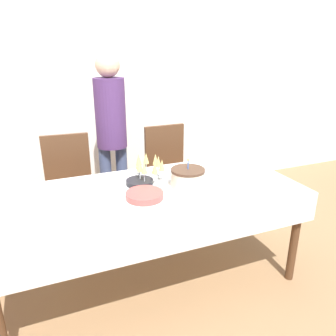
{
  "coord_description": "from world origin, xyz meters",
  "views": [
    {
      "loc": [
        -0.66,
        -1.96,
        1.67
      ],
      "look_at": [
        0.17,
        0.08,
        0.86
      ],
      "focal_mm": 35.0,
      "sensor_mm": 36.0,
      "label": 1
    }
  ],
  "objects_px": {
    "champagne_tray": "(149,168)",
    "plate_stack_main": "(145,195)",
    "dining_chair_far_right": "(169,171)",
    "dining_chair_far_left": "(70,186)",
    "birthday_cake": "(188,178)",
    "plate_stack_dessert": "(140,182)",
    "person_standing": "(111,126)"
  },
  "relations": [
    {
      "from": "dining_chair_far_left",
      "to": "plate_stack_dessert",
      "type": "bearing_deg",
      "value": -55.78
    },
    {
      "from": "dining_chair_far_left",
      "to": "champagne_tray",
      "type": "height_order",
      "value": "dining_chair_far_left"
    },
    {
      "from": "plate_stack_main",
      "to": "champagne_tray",
      "type": "bearing_deg",
      "value": 65.41
    },
    {
      "from": "plate_stack_dessert",
      "to": "dining_chair_far_left",
      "type": "bearing_deg",
      "value": 124.22
    },
    {
      "from": "person_standing",
      "to": "plate_stack_dessert",
      "type": "bearing_deg",
      "value": -90.06
    },
    {
      "from": "champagne_tray",
      "to": "plate_stack_main",
      "type": "relative_size",
      "value": 1.27
    },
    {
      "from": "champagne_tray",
      "to": "person_standing",
      "type": "bearing_deg",
      "value": 96.2
    },
    {
      "from": "birthday_cake",
      "to": "plate_stack_main",
      "type": "relative_size",
      "value": 0.96
    },
    {
      "from": "dining_chair_far_left",
      "to": "plate_stack_dessert",
      "type": "xyz_separation_m",
      "value": [
        0.44,
        -0.65,
        0.22
      ]
    },
    {
      "from": "champagne_tray",
      "to": "plate_stack_dessert",
      "type": "height_order",
      "value": "champagne_tray"
    },
    {
      "from": "plate_stack_main",
      "to": "person_standing",
      "type": "height_order",
      "value": "person_standing"
    },
    {
      "from": "dining_chair_far_left",
      "to": "dining_chair_far_right",
      "type": "bearing_deg",
      "value": 0.01
    },
    {
      "from": "plate_stack_main",
      "to": "plate_stack_dessert",
      "type": "xyz_separation_m",
      "value": [
        0.04,
        0.23,
        -0.0
      ]
    },
    {
      "from": "dining_chair_far_right",
      "to": "birthday_cake",
      "type": "bearing_deg",
      "value": -103.16
    },
    {
      "from": "person_standing",
      "to": "plate_stack_main",
      "type": "bearing_deg",
      "value": -92.19
    },
    {
      "from": "dining_chair_far_right",
      "to": "champagne_tray",
      "type": "relative_size",
      "value": 3.07
    },
    {
      "from": "dining_chair_far_left",
      "to": "birthday_cake",
      "type": "height_order",
      "value": "dining_chair_far_left"
    },
    {
      "from": "birthday_cake",
      "to": "person_standing",
      "type": "bearing_deg",
      "value": 106.65
    },
    {
      "from": "champagne_tray",
      "to": "person_standing",
      "type": "xyz_separation_m",
      "value": [
        -0.09,
        0.8,
        0.15
      ]
    },
    {
      "from": "birthday_cake",
      "to": "plate_stack_dessert",
      "type": "bearing_deg",
      "value": 151.3
    },
    {
      "from": "champagne_tray",
      "to": "dining_chair_far_right",
      "type": "bearing_deg",
      "value": 55.86
    },
    {
      "from": "dining_chair_far_left",
      "to": "champagne_tray",
      "type": "relative_size",
      "value": 3.07
    },
    {
      "from": "plate_stack_dessert",
      "to": "plate_stack_main",
      "type": "bearing_deg",
      "value": -99.84
    },
    {
      "from": "dining_chair_far_right",
      "to": "person_standing",
      "type": "relative_size",
      "value": 0.59
    },
    {
      "from": "dining_chair_far_right",
      "to": "champagne_tray",
      "type": "xyz_separation_m",
      "value": [
        -0.41,
        -0.6,
        0.29
      ]
    },
    {
      "from": "dining_chair_far_right",
      "to": "plate_stack_main",
      "type": "height_order",
      "value": "dining_chair_far_right"
    },
    {
      "from": "birthday_cake",
      "to": "champagne_tray",
      "type": "height_order",
      "value": "birthday_cake"
    },
    {
      "from": "plate_stack_dessert",
      "to": "person_standing",
      "type": "relative_size",
      "value": 0.12
    },
    {
      "from": "plate_stack_main",
      "to": "person_standing",
      "type": "xyz_separation_m",
      "value": [
        0.04,
        1.08,
        0.23
      ]
    },
    {
      "from": "dining_chair_far_left",
      "to": "person_standing",
      "type": "height_order",
      "value": "person_standing"
    },
    {
      "from": "dining_chair_far_right",
      "to": "plate_stack_dessert",
      "type": "height_order",
      "value": "dining_chair_far_right"
    },
    {
      "from": "dining_chair_far_left",
      "to": "plate_stack_main",
      "type": "height_order",
      "value": "dining_chair_far_left"
    }
  ]
}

